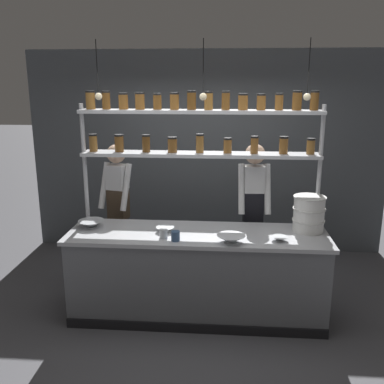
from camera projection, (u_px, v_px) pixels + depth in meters
ground_plane at (197, 313)px, 4.59m from camera, size 40.00×40.00×0.00m
back_wall at (207, 153)px, 6.13m from camera, size 5.05×0.12×2.85m
prep_counter at (197, 274)px, 4.47m from camera, size 2.65×0.76×0.92m
spice_shelf_unit at (199, 135)px, 4.44m from camera, size 2.54×0.28×2.33m
chef_left at (118, 205)px, 5.10m from camera, size 0.41×0.34×1.71m
chef_center at (253, 208)px, 4.86m from camera, size 0.37×0.31×1.75m
container_stack at (309, 214)px, 4.37m from camera, size 0.33×0.33×0.37m
prep_bowl_near_left at (280, 239)px, 4.13m from camera, size 0.16×0.16×0.04m
prep_bowl_center_front at (91, 224)px, 4.51m from camera, size 0.27×0.27×0.08m
prep_bowl_center_back at (165, 230)px, 4.38m from camera, size 0.19×0.19×0.05m
prep_bowl_near_right at (231, 239)px, 4.08m from camera, size 0.27×0.27×0.08m
serving_cup_front at (164, 233)px, 4.20m from camera, size 0.08×0.08×0.09m
serving_cup_by_board at (175, 236)px, 4.13m from camera, size 0.08×0.08×0.10m
pendant_light_row at (202, 94)px, 4.01m from camera, size 2.04×0.07×0.56m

